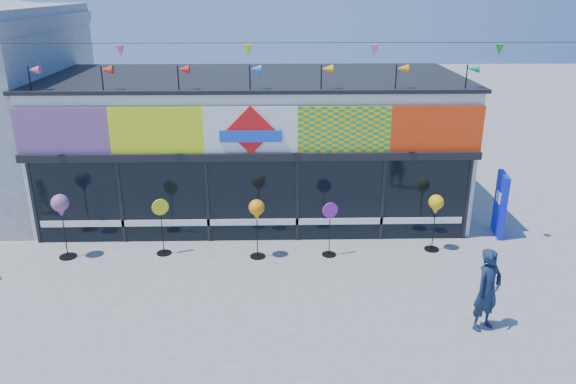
{
  "coord_description": "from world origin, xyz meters",
  "views": [
    {
      "loc": [
        0.62,
        -10.61,
        6.56
      ],
      "look_at": [
        0.92,
        2.0,
        1.92
      ],
      "focal_mm": 35.0,
      "sensor_mm": 36.0,
      "label": 1
    }
  ],
  "objects_px": {
    "spinner_3": "(330,228)",
    "spinner_4": "(436,206)",
    "spinner_0": "(61,207)",
    "spinner_2": "(257,212)",
    "blue_sign": "(500,204)",
    "spinner_1": "(162,225)",
    "adult_man": "(488,290)"
  },
  "relations": [
    {
      "from": "spinner_3",
      "to": "spinner_4",
      "type": "relative_size",
      "value": 0.94
    },
    {
      "from": "spinner_0",
      "to": "spinner_4",
      "type": "xyz_separation_m",
      "value": [
        9.48,
        0.21,
        -0.14
      ]
    },
    {
      "from": "spinner_2",
      "to": "spinner_3",
      "type": "height_order",
      "value": "spinner_2"
    },
    {
      "from": "blue_sign",
      "to": "spinner_3",
      "type": "height_order",
      "value": "blue_sign"
    },
    {
      "from": "spinner_0",
      "to": "spinner_3",
      "type": "bearing_deg",
      "value": -0.31
    },
    {
      "from": "spinner_1",
      "to": "adult_man",
      "type": "xyz_separation_m",
      "value": [
        7.13,
        -3.55,
        0.07
      ]
    },
    {
      "from": "blue_sign",
      "to": "spinner_4",
      "type": "bearing_deg",
      "value": -147.48
    },
    {
      "from": "spinner_1",
      "to": "spinner_3",
      "type": "bearing_deg",
      "value": -2.48
    },
    {
      "from": "spinner_3",
      "to": "adult_man",
      "type": "xyz_separation_m",
      "value": [
        2.84,
        -3.36,
        0.1
      ]
    },
    {
      "from": "adult_man",
      "to": "blue_sign",
      "type": "bearing_deg",
      "value": 36.73
    },
    {
      "from": "spinner_4",
      "to": "spinner_3",
      "type": "bearing_deg",
      "value": -174.83
    },
    {
      "from": "spinner_0",
      "to": "adult_man",
      "type": "height_order",
      "value": "adult_man"
    },
    {
      "from": "spinner_4",
      "to": "spinner_2",
      "type": "bearing_deg",
      "value": -176.18
    },
    {
      "from": "spinner_1",
      "to": "spinner_3",
      "type": "relative_size",
      "value": 1.04
    },
    {
      "from": "spinner_0",
      "to": "spinner_3",
      "type": "height_order",
      "value": "spinner_0"
    },
    {
      "from": "spinner_0",
      "to": "spinner_2",
      "type": "height_order",
      "value": "spinner_0"
    },
    {
      "from": "spinner_2",
      "to": "spinner_0",
      "type": "bearing_deg",
      "value": 178.88
    },
    {
      "from": "spinner_0",
      "to": "adult_man",
      "type": "distance_m",
      "value": 10.16
    },
    {
      "from": "spinner_3",
      "to": "spinner_4",
      "type": "height_order",
      "value": "spinner_4"
    },
    {
      "from": "blue_sign",
      "to": "spinner_1",
      "type": "height_order",
      "value": "blue_sign"
    },
    {
      "from": "blue_sign",
      "to": "spinner_0",
      "type": "bearing_deg",
      "value": -166.18
    },
    {
      "from": "blue_sign",
      "to": "spinner_4",
      "type": "height_order",
      "value": "blue_sign"
    },
    {
      "from": "spinner_1",
      "to": "spinner_4",
      "type": "relative_size",
      "value": 0.98
    },
    {
      "from": "spinner_1",
      "to": "spinner_2",
      "type": "distance_m",
      "value": 2.5
    },
    {
      "from": "spinner_2",
      "to": "spinner_1",
      "type": "bearing_deg",
      "value": 174.29
    },
    {
      "from": "spinner_3",
      "to": "spinner_2",
      "type": "bearing_deg",
      "value": -178.18
    },
    {
      "from": "spinner_2",
      "to": "adult_man",
      "type": "height_order",
      "value": "adult_man"
    },
    {
      "from": "blue_sign",
      "to": "spinner_3",
      "type": "bearing_deg",
      "value": -158.01
    },
    {
      "from": "spinner_2",
      "to": "spinner_4",
      "type": "distance_m",
      "value": 4.61
    },
    {
      "from": "spinner_3",
      "to": "spinner_4",
      "type": "xyz_separation_m",
      "value": [
        2.75,
        0.25,
        0.46
      ]
    },
    {
      "from": "spinner_0",
      "to": "spinner_3",
      "type": "relative_size",
      "value": 1.18
    },
    {
      "from": "spinner_1",
      "to": "spinner_2",
      "type": "height_order",
      "value": "spinner_2"
    }
  ]
}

